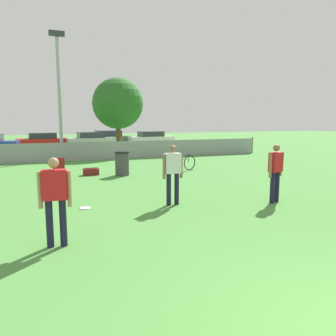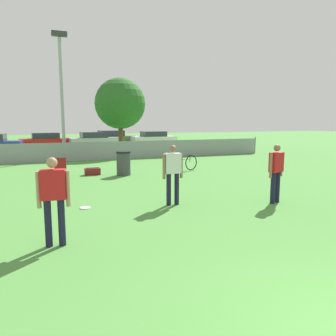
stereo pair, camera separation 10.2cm
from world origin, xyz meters
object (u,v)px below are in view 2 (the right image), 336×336
Objects in this scene: parked_car_red at (46,141)px; parked_car_olive at (111,138)px; player_defender_red at (54,195)px; parked_car_silver at (94,140)px; player_receiver_white at (173,170)px; parked_car_white at (154,138)px; folding_chair_sideline at (60,166)px; light_pole at (61,84)px; gear_bag_sideline at (93,172)px; bicycle_sideline at (183,163)px; frisbee_disc at (85,208)px; tree_near_pole at (120,104)px; trash_bin at (124,163)px; player_thrower_red at (276,169)px.

parked_car_olive reaches higher than parked_car_red.
player_defender_red reaches higher than parked_car_silver.
player_receiver_white is at bearing 39.33° from player_defender_red.
parked_car_red is at bearing 161.89° from parked_car_silver.
player_defender_red is at bearing -111.43° from parked_car_olive.
parked_car_red is (0.30, 24.48, -0.33)m from player_defender_red.
player_receiver_white is 0.38× the size of parked_car_white.
player_defender_red is 7.84m from folding_chair_sideline.
parked_car_silver is at bearing 69.73° from light_pole.
gear_bag_sideline is (1.34, 0.32, -0.35)m from folding_chair_sideline.
parked_car_silver is at bearing 80.99° from gear_bag_sideline.
parked_car_silver is at bearing 88.03° from player_receiver_white.
gear_bag_sideline is (-4.13, 0.47, -0.23)m from bicycle_sideline.
parked_car_silver is (1.12, 21.47, -0.31)m from player_receiver_white.
folding_chair_sideline is at bearing 93.38° from frisbee_disc.
folding_chair_sideline is 0.50× the size of bicycle_sideline.
light_pole is 4.53× the size of player_defender_red.
bicycle_sideline is (0.91, -8.68, -3.15)m from tree_near_pole.
parked_car_white reaches higher than gear_bag_sideline.
tree_near_pole is at bearing -114.01° from folding_chair_sideline.
light_pole is 10.23m from parked_car_red.
player_defender_red reaches higher than parked_car_olive.
frisbee_disc is 5.29m from folding_chair_sideline.
parked_car_white is at bearing 56.70° from tree_near_pole.
bicycle_sideline is 4.17m from gear_bag_sideline.
parked_car_silver is (3.12, 8.45, -3.89)m from light_pole.
parked_car_white is (9.88, -0.45, 0.02)m from parked_car_red.
trash_bin is at bearing -75.59° from light_pole.
player_thrower_red is at bearing -14.85° from frisbee_disc.
light_pole is 15.53m from player_defender_red.
player_defender_red is at bearing -107.40° from tree_near_pole.
parked_car_olive is (3.04, 23.15, -0.28)m from player_receiver_white.
folding_chair_sideline is 0.20× the size of parked_car_silver.
light_pole is at bearing -138.75° from parked_car_white.
parked_car_silver reaches higher than folding_chair_sideline.
parked_car_silver is at bearing 78.60° from bicycle_sideline.
folding_chair_sideline is 5.48m from bicycle_sideline.
parked_car_white reaches higher than folding_chair_sideline.
parked_car_red is 1.01× the size of parked_car_silver.
folding_chair_sideline is 1.42m from gear_bag_sideline.
bicycle_sideline is at bearing -107.97° from parked_car_white.
light_pole is 1.74× the size of parked_car_silver.
bicycle_sideline is (5.48, -0.15, -0.12)m from folding_chair_sideline.
light_pole is 1.72× the size of parked_car_red.
parked_car_white is at bearing 0.27° from parked_car_silver.
parked_car_olive reaches higher than parked_car_white.
parked_car_red is at bearing 173.61° from parked_car_white.
light_pole is at bearing 104.41° from trash_bin.
bicycle_sideline is at bearing 58.64° from player_defender_red.
parked_car_red is (-2.92, 22.43, -0.33)m from player_receiver_white.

